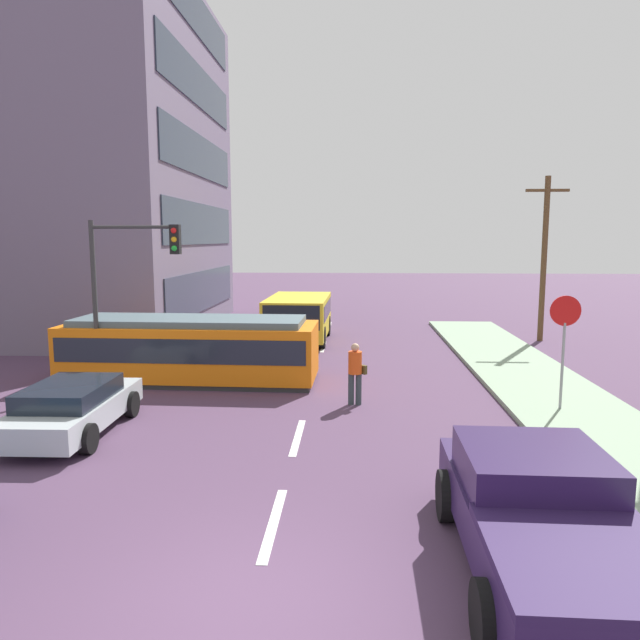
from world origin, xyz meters
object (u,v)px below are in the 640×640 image
(city_bus, at_px, (298,316))
(utility_pole_mid, at_px, (544,256))
(pedestrian_crossing, at_px, (355,370))
(traffic_light_mast, at_px, (128,272))
(streetcar_tram, at_px, (191,348))
(stop_sign, at_px, (565,329))
(pickup_truck_parked, at_px, (542,518))
(parked_sedan_mid, at_px, (73,407))

(city_bus, xyz_separation_m, utility_pole_mid, (10.51, 0.69, 2.60))
(pedestrian_crossing, bearing_deg, traffic_light_mast, 168.67)
(traffic_light_mast, xyz_separation_m, utility_pole_mid, (14.65, 9.07, 0.24))
(streetcar_tram, distance_m, city_bus, 7.80)
(city_bus, distance_m, utility_pole_mid, 10.85)
(city_bus, bearing_deg, stop_sign, -53.27)
(pickup_truck_parked, distance_m, utility_pole_mid, 19.35)
(streetcar_tram, height_order, city_bus, streetcar_tram)
(utility_pole_mid, bearing_deg, streetcar_tram, -148.75)
(streetcar_tram, height_order, parked_sedan_mid, streetcar_tram)
(streetcar_tram, relative_size, pickup_truck_parked, 1.56)
(parked_sedan_mid, xyz_separation_m, stop_sign, (11.62, 2.18, 1.57))
(streetcar_tram, height_order, utility_pole_mid, utility_pole_mid)
(stop_sign, relative_size, utility_pole_mid, 0.41)
(streetcar_tram, height_order, stop_sign, stop_sign)
(pickup_truck_parked, bearing_deg, city_bus, 105.41)
(utility_pole_mid, bearing_deg, city_bus, -176.25)
(city_bus, relative_size, pedestrian_crossing, 3.07)
(traffic_light_mast, bearing_deg, parked_sedan_mid, -87.81)
(pedestrian_crossing, xyz_separation_m, traffic_light_mast, (-6.57, 1.32, 2.52))
(utility_pole_mid, bearing_deg, pedestrian_crossing, -127.89)
(pickup_truck_parked, height_order, traffic_light_mast, traffic_light_mast)
(pickup_truck_parked, bearing_deg, parked_sedan_mid, 149.64)
(streetcar_tram, distance_m, pickup_truck_parked, 12.74)
(traffic_light_mast, height_order, utility_pole_mid, utility_pole_mid)
(pickup_truck_parked, relative_size, parked_sedan_mid, 1.18)
(parked_sedan_mid, height_order, traffic_light_mast, traffic_light_mast)
(stop_sign, bearing_deg, traffic_light_mast, 171.08)
(traffic_light_mast, relative_size, utility_pole_mid, 0.70)
(pedestrian_crossing, xyz_separation_m, pickup_truck_parked, (2.42, -7.89, -0.15))
(streetcar_tram, bearing_deg, traffic_light_mast, -143.81)
(traffic_light_mast, bearing_deg, utility_pole_mid, 31.76)
(city_bus, distance_m, traffic_light_mast, 9.64)
(city_bus, bearing_deg, parked_sedan_mid, -107.79)
(pedestrian_crossing, height_order, utility_pole_mid, utility_pole_mid)
(streetcar_tram, relative_size, pedestrian_crossing, 4.70)
(pedestrian_crossing, height_order, parked_sedan_mid, pedestrian_crossing)
(streetcar_tram, distance_m, traffic_light_mast, 3.02)
(city_bus, distance_m, parked_sedan_mid, 13.05)
(city_bus, height_order, stop_sign, stop_sign)
(city_bus, relative_size, parked_sedan_mid, 1.20)
(traffic_light_mast, bearing_deg, pickup_truck_parked, -45.69)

